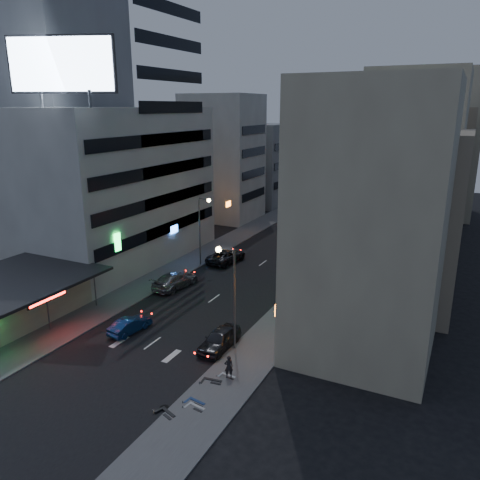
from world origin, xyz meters
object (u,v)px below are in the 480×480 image
Objects in this scene: parked_car_right_near at (219,339)px; road_car_silver at (175,280)px; parked_car_left at (226,256)px; person at (229,367)px; road_car_blue at (130,325)px; scooter_blue at (206,396)px; scooter_black_a at (176,408)px; scooter_silver_b at (236,370)px; scooter_black_b at (223,373)px; parked_car_right_mid at (307,265)px; scooter_silver_a at (206,401)px; parked_car_right_far at (321,252)px.

road_car_silver reaches higher than parked_car_right_near.
parked_car_left is 3.49× the size of person.
scooter_blue is (10.65, -5.81, 0.05)m from road_car_blue.
road_car_silver is 2.89× the size of scooter_black_a.
road_car_blue reaches higher than scooter_blue.
road_car_blue is 2.38× the size of person.
parked_car_left is at bearing 117.00° from parked_car_right_near.
road_car_blue is 0.69× the size of road_car_silver.
parked_car_right_near reaches higher than scooter_silver_b.
parked_car_right_near is at bearing 24.62° from scooter_black_b.
road_car_blue is (-8.38, -21.05, -0.08)m from parked_car_right_mid.
scooter_silver_a reaches higher than scooter_silver_b.
road_car_silver reaches higher than scooter_black_b.
parked_car_right_far is 2.34× the size of scooter_blue.
parked_car_right_mid reaches higher than parked_car_right_far.
parked_car_right_far is 29.65m from scooter_black_b.
scooter_silver_a is (1.22, 1.43, -0.04)m from scooter_black_a.
parked_car_left is 25.54m from scooter_black_b.
parked_car_right_near is 1.05× the size of parked_car_right_mid.
road_car_blue is at bearing 66.68° from scooter_black_b.
road_car_silver reaches higher than parked_car_right_far.
road_car_blue is (1.30, -19.60, -0.15)m from parked_car_left.
road_car_blue is 10.85m from scooter_black_b.
scooter_black_a is at bearing 173.20° from scooter_silver_b.
scooter_black_b is at bearing -82.28° from parked_car_right_mid.
person is 0.97× the size of scooter_silver_b.
road_car_blue reaches higher than scooter_silver_b.
road_car_blue is 12.35m from scooter_black_a.
scooter_blue is 0.92× the size of scooter_black_b.
parked_car_right_mid reaches higher than scooter_silver_b.
road_car_silver is at bearing -80.96° from person.
road_car_silver is 21.33m from scooter_black_a.
person is at bearing -87.00° from parked_car_right_far.
parked_car_right_mid is at bearing -103.90° from road_car_blue.
parked_car_right_mid is at bearing 89.46° from parked_car_right_near.
road_car_blue is (-8.38, -26.48, 0.01)m from parked_car_right_far.
parked_car_left reaches higher than parked_car_right_near.
road_car_silver reaches higher than parked_car_left.
parked_car_left reaches higher than parked_car_right_mid.
scooter_silver_b is (10.99, -2.26, -0.01)m from road_car_blue.
scooter_black_b reaches higher than scooter_silver_b.
road_car_silver is 20.91m from scooter_silver_a.
scooter_silver_b is (1.32, 5.42, -0.08)m from scooter_black_a.
parked_car_left is at bearing 34.40° from scooter_silver_a.
parked_car_right_near is 2.45× the size of scooter_blue.
scooter_blue is at bearing 38.39° from scooter_silver_a.
scooter_blue is at bearing 135.97° from road_car_silver.
parked_car_right_far is 2.24× the size of scooter_black_a.
scooter_black_a is 0.96× the size of scooter_black_b.
parked_car_right_far is (0.42, 25.58, -0.15)m from parked_car_right_near.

